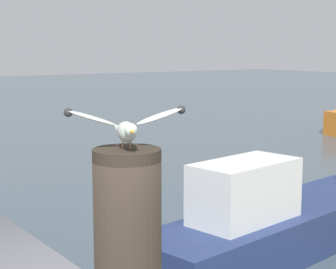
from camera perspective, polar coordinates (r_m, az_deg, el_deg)
mooring_post at (r=2.97m, az=-4.01°, el=-11.52°), size 0.34×0.34×1.06m
seagull at (r=2.81m, az=-4.14°, el=0.85°), size 0.38×0.58×0.21m
boat_navy at (r=9.29m, az=12.98°, el=-7.84°), size 2.12×6.21×1.72m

